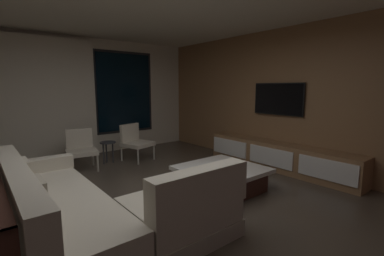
{
  "coord_description": "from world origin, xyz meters",
  "views": [
    {
      "loc": [
        -1.7,
        -2.79,
        1.57
      ],
      "look_at": [
        1.13,
        0.68,
        0.9
      ],
      "focal_mm": 25.23,
      "sensor_mm": 36.0,
      "label": 1
    }
  ],
  "objects_px": {
    "side_stool": "(108,146)",
    "mounted_tv": "(278,99)",
    "sectional_couch": "(90,211)",
    "accent_chair_near_window": "(135,140)",
    "media_console": "(279,157)",
    "accent_chair_by_curtain": "(81,147)",
    "coffee_table": "(221,178)",
    "book_stack_on_coffee_table": "(221,168)"
  },
  "relations": [
    {
      "from": "accent_chair_by_curtain",
      "to": "media_console",
      "type": "xyz_separation_m",
      "value": [
        2.93,
        -2.45,
        -0.18
      ]
    },
    {
      "from": "sectional_couch",
      "to": "accent_chair_by_curtain",
      "type": "height_order",
      "value": "sectional_couch"
    },
    {
      "from": "sectional_couch",
      "to": "book_stack_on_coffee_table",
      "type": "relative_size",
      "value": 9.77
    },
    {
      "from": "coffee_table",
      "to": "accent_chair_near_window",
      "type": "xyz_separation_m",
      "value": [
        -0.2,
        2.45,
        0.25
      ]
    },
    {
      "from": "coffee_table",
      "to": "book_stack_on_coffee_table",
      "type": "height_order",
      "value": "book_stack_on_coffee_table"
    },
    {
      "from": "sectional_couch",
      "to": "book_stack_on_coffee_table",
      "type": "distance_m",
      "value": 1.9
    },
    {
      "from": "coffee_table",
      "to": "accent_chair_near_window",
      "type": "distance_m",
      "value": 2.47
    },
    {
      "from": "accent_chair_by_curtain",
      "to": "mounted_tv",
      "type": "bearing_deg",
      "value": -35.89
    },
    {
      "from": "book_stack_on_coffee_table",
      "to": "accent_chair_by_curtain",
      "type": "distance_m",
      "value": 2.86
    },
    {
      "from": "side_stool",
      "to": "accent_chair_near_window",
      "type": "bearing_deg",
      "value": -8.25
    },
    {
      "from": "accent_chair_near_window",
      "to": "accent_chair_by_curtain",
      "type": "relative_size",
      "value": 1.0
    },
    {
      "from": "side_stool",
      "to": "media_console",
      "type": "bearing_deg",
      "value": -46.62
    },
    {
      "from": "mounted_tv",
      "to": "sectional_couch",
      "type": "bearing_deg",
      "value": -175.64
    },
    {
      "from": "media_console",
      "to": "coffee_table",
      "type": "bearing_deg",
      "value": -178.99
    },
    {
      "from": "book_stack_on_coffee_table",
      "to": "media_console",
      "type": "bearing_deg",
      "value": 4.62
    },
    {
      "from": "accent_chair_by_curtain",
      "to": "media_console",
      "type": "distance_m",
      "value": 3.82
    },
    {
      "from": "accent_chair_near_window",
      "to": "media_console",
      "type": "xyz_separation_m",
      "value": [
        1.79,
        -2.43,
        -0.18
      ]
    },
    {
      "from": "book_stack_on_coffee_table",
      "to": "accent_chair_near_window",
      "type": "bearing_deg",
      "value": 91.75
    },
    {
      "from": "accent_chair_by_curtain",
      "to": "book_stack_on_coffee_table",
      "type": "bearing_deg",
      "value": -64.86
    },
    {
      "from": "side_stool",
      "to": "media_console",
      "type": "distance_m",
      "value": 3.45
    },
    {
      "from": "coffee_table",
      "to": "accent_chair_near_window",
      "type": "relative_size",
      "value": 1.49
    },
    {
      "from": "sectional_couch",
      "to": "mounted_tv",
      "type": "distance_m",
      "value": 3.95
    },
    {
      "from": "media_console",
      "to": "book_stack_on_coffee_table",
      "type": "bearing_deg",
      "value": -175.38
    },
    {
      "from": "side_stool",
      "to": "accent_chair_by_curtain",
      "type": "bearing_deg",
      "value": -173.9
    },
    {
      "from": "accent_chair_near_window",
      "to": "coffee_table",
      "type": "bearing_deg",
      "value": -85.29
    },
    {
      "from": "media_console",
      "to": "accent_chair_near_window",
      "type": "bearing_deg",
      "value": 126.5
    },
    {
      "from": "book_stack_on_coffee_table",
      "to": "accent_chair_near_window",
      "type": "xyz_separation_m",
      "value": [
        -0.08,
        2.56,
        0.03
      ]
    },
    {
      "from": "accent_chair_by_curtain",
      "to": "side_stool",
      "type": "relative_size",
      "value": 1.7
    },
    {
      "from": "sectional_couch",
      "to": "mounted_tv",
      "type": "xyz_separation_m",
      "value": [
        3.79,
        0.29,
        1.06
      ]
    },
    {
      "from": "accent_chair_by_curtain",
      "to": "mounted_tv",
      "type": "distance_m",
      "value": 3.95
    },
    {
      "from": "coffee_table",
      "to": "accent_chair_by_curtain",
      "type": "xyz_separation_m",
      "value": [
        -1.34,
        2.48,
        0.25
      ]
    },
    {
      "from": "accent_chair_near_window",
      "to": "sectional_couch",
      "type": "bearing_deg",
      "value": -125.83
    },
    {
      "from": "accent_chair_near_window",
      "to": "book_stack_on_coffee_table",
      "type": "bearing_deg",
      "value": -88.25
    },
    {
      "from": "sectional_couch",
      "to": "coffee_table",
      "type": "relative_size",
      "value": 2.16
    },
    {
      "from": "side_stool",
      "to": "sectional_couch",
      "type": "bearing_deg",
      "value": -115.51
    },
    {
      "from": "coffee_table",
      "to": "side_stool",
      "type": "distance_m",
      "value": 2.66
    },
    {
      "from": "accent_chair_by_curtain",
      "to": "side_stool",
      "type": "distance_m",
      "value": 0.57
    },
    {
      "from": "sectional_couch",
      "to": "mounted_tv",
      "type": "height_order",
      "value": "mounted_tv"
    },
    {
      "from": "sectional_couch",
      "to": "side_stool",
      "type": "distance_m",
      "value": 2.88
    },
    {
      "from": "accent_chair_near_window",
      "to": "accent_chair_by_curtain",
      "type": "bearing_deg",
      "value": 178.8
    },
    {
      "from": "accent_chair_near_window",
      "to": "media_console",
      "type": "distance_m",
      "value": 3.02
    },
    {
      "from": "side_stool",
      "to": "mounted_tv",
      "type": "xyz_separation_m",
      "value": [
        2.55,
        -2.31,
        0.98
      ]
    }
  ]
}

